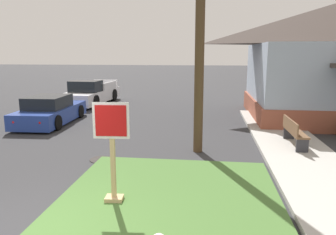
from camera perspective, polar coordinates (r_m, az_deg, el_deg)
name	(u,v)px	position (r m, az deg, el deg)	size (l,w,h in m)	color
grass_corner_patch	(167,210)	(6.60, -0.25, -16.00)	(4.64, 5.92, 0.08)	#477033
sidewalk_strip	(301,157)	(10.39, 22.40, -6.41)	(2.20, 14.97, 0.12)	#B2AFA8
stop_sign	(113,154)	(6.61, -9.77, -6.45)	(0.72, 0.30, 2.06)	tan
manhole_cover	(102,159)	(9.74, -11.62, -7.27)	(0.70, 0.70, 0.02)	black
parked_sedan_blue	(50,111)	(15.20, -20.09, 1.03)	(2.01, 4.28, 1.25)	#233D93
pickup_truck_white	(91,94)	(20.34, -13.52, 4.05)	(2.23, 5.22, 1.48)	silver
street_bench	(294,131)	(11.25, 21.30, -2.20)	(0.43, 1.77, 0.85)	brown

